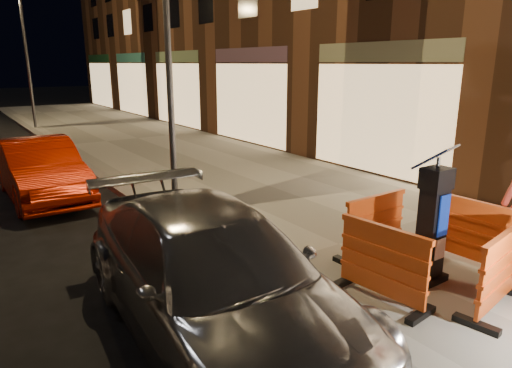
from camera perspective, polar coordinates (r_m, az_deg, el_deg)
ground_plane at (r=6.71m, az=-0.76°, el=-11.97°), size 120.00×120.00×0.00m
sidewalk at (r=8.58m, az=16.17°, el=-5.88°), size 6.00×60.00×0.15m
kerb at (r=6.68m, az=-0.76°, el=-11.40°), size 0.30×60.00×0.15m
parking_kiosk at (r=6.49m, az=21.19°, el=-4.11°), size 0.60×0.60×1.76m
barrier_front at (r=6.19m, az=28.17°, el=-9.70°), size 1.33×0.72×0.98m
barrier_back at (r=7.15m, az=14.63°, el=-5.15°), size 1.27×0.55×0.98m
barrier_kerbside at (r=5.91m, az=15.53°, el=-9.57°), size 0.65×1.31×0.98m
barrier_bldgside at (r=7.39m, az=25.11°, el=-5.46°), size 0.57×1.28×0.98m
car_silver at (r=5.60m, az=-5.16°, el=-17.95°), size 2.40×5.14×1.45m
car_red at (r=11.62m, az=-24.95°, el=-1.64°), size 1.48×4.16×1.37m
street_lamp_mid at (r=8.74m, az=-10.89°, el=15.42°), size 0.12×0.12×6.00m
street_lamp_far at (r=23.25m, az=-26.68°, el=13.69°), size 0.12×0.12×6.00m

